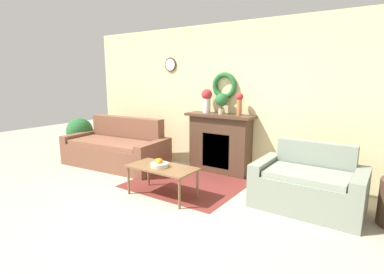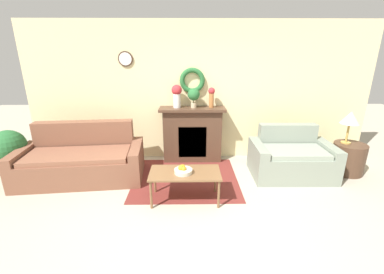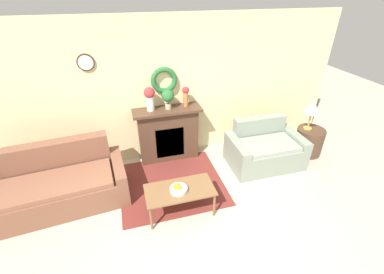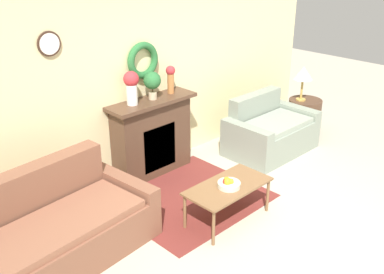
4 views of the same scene
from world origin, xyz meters
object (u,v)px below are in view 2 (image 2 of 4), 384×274
object	(u,v)px
loveseat_right	(291,159)
vase_on_mantel_left	(177,94)
potted_plant_floor_by_couch	(9,148)
side_table_by_loveseat	(348,158)
table_lamp	(350,119)
coffee_table	(185,175)
fireplace	(192,134)
fruit_bowl	(183,170)
potted_plant_on_mantel	(194,95)
couch_left	(82,160)
vase_on_mantel_right	(211,96)

from	to	relation	value
loveseat_right	vase_on_mantel_left	size ratio (longest dim) A/B	3.18
vase_on_mantel_left	potted_plant_floor_by_couch	size ratio (longest dim) A/B	0.51
side_table_by_loveseat	table_lamp	size ratio (longest dim) A/B	0.96
coffee_table	side_table_by_loveseat	size ratio (longest dim) A/B	1.86
fireplace	side_table_by_loveseat	xyz separation A→B (m)	(2.83, -0.64, -0.27)
fruit_bowl	side_table_by_loveseat	xyz separation A→B (m)	(2.99, 0.90, -0.22)
side_table_by_loveseat	potted_plant_on_mantel	bearing A→B (deg)	167.40
couch_left	coffee_table	size ratio (longest dim) A/B	2.08
couch_left	fruit_bowl	bearing A→B (deg)	-29.35
loveseat_right	couch_left	bearing A→B (deg)	-178.85
vase_on_mantel_left	vase_on_mantel_right	world-z (taller)	vase_on_mantel_left
fireplace	loveseat_right	bearing A→B (deg)	-22.05
loveseat_right	vase_on_mantel_right	distance (m)	1.86
fireplace	table_lamp	size ratio (longest dim) A/B	2.22
fireplace	table_lamp	distance (m)	2.86
fruit_bowl	vase_on_mantel_left	size ratio (longest dim) A/B	0.60
loveseat_right	coffee_table	size ratio (longest dim) A/B	1.35
fireplace	side_table_by_loveseat	bearing A→B (deg)	-12.77
table_lamp	vase_on_mantel_right	bearing A→B (deg)	166.13
potted_plant_floor_by_couch	coffee_table	bearing A→B (deg)	-14.89
side_table_by_loveseat	potted_plant_floor_by_couch	world-z (taller)	potted_plant_floor_by_couch
coffee_table	potted_plant_on_mantel	bearing A→B (deg)	83.95
vase_on_mantel_right	potted_plant_floor_by_couch	bearing A→B (deg)	-168.79
vase_on_mantel_right	potted_plant_on_mantel	size ratio (longest dim) A/B	1.03
couch_left	potted_plant_on_mantel	distance (m)	2.33
couch_left	potted_plant_on_mantel	xyz separation A→B (m)	(1.97, 0.73, 1.01)
side_table_by_loveseat	vase_on_mantel_left	world-z (taller)	vase_on_mantel_left
couch_left	side_table_by_loveseat	xyz separation A→B (m)	(4.78, 0.11, -0.04)
potted_plant_on_mantel	potted_plant_floor_by_couch	bearing A→B (deg)	-167.98
vase_on_mantel_left	potted_plant_on_mantel	distance (m)	0.32
coffee_table	fruit_bowl	bearing A→B (deg)	-134.74
couch_left	potted_plant_on_mantel	bearing A→B (deg)	15.09
fruit_bowl	potted_plant_floor_by_couch	distance (m)	3.15
coffee_table	potted_plant_on_mantel	size ratio (longest dim) A/B	2.77
side_table_by_loveseat	potted_plant_on_mantel	xyz separation A→B (m)	(-2.81, 0.63, 1.05)
fruit_bowl	potted_plant_floor_by_couch	bearing A→B (deg)	164.46
loveseat_right	potted_plant_on_mantel	world-z (taller)	potted_plant_on_mantel
table_lamp	fireplace	bearing A→B (deg)	168.02
table_lamp	potted_plant_floor_by_couch	world-z (taller)	table_lamp
loveseat_right	vase_on_mantel_left	distance (m)	2.41
vase_on_mantel_left	vase_on_mantel_right	distance (m)	0.66
vase_on_mantel_right	potted_plant_floor_by_couch	world-z (taller)	vase_on_mantel_right
side_table_by_loveseat	vase_on_mantel_right	xyz separation A→B (m)	(-2.46, 0.65, 1.04)
side_table_by_loveseat	vase_on_mantel_right	distance (m)	2.75
fruit_bowl	table_lamp	world-z (taller)	table_lamp
side_table_by_loveseat	vase_on_mantel_right	size ratio (longest dim) A/B	1.44
potted_plant_floor_by_couch	vase_on_mantel_left	bearing A→B (deg)	13.69
table_lamp	fruit_bowl	bearing A→B (deg)	-161.88
loveseat_right	table_lamp	xyz separation A→B (m)	(1.01, 0.12, 0.70)
vase_on_mantel_right	potted_plant_floor_by_couch	size ratio (longest dim) A/B	0.45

